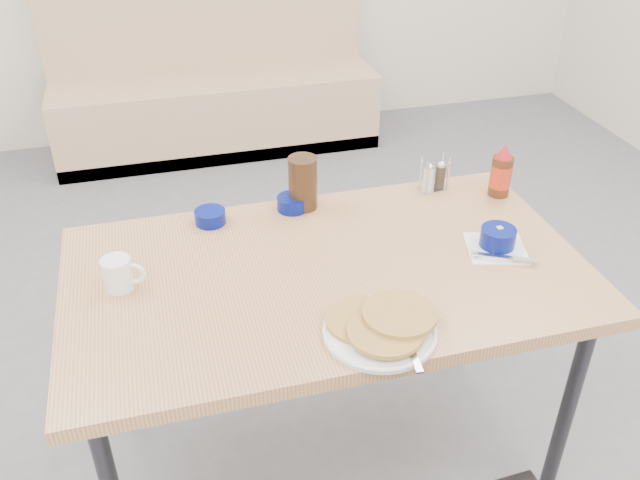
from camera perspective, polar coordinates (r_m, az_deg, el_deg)
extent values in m
cube|color=tan|center=(4.24, -8.63, 10.57)|extent=(1.90, 0.55, 0.45)
cube|color=tan|center=(4.29, -9.62, 17.76)|extent=(1.90, 0.12, 1.00)
cube|color=#2D2D33|center=(4.31, -8.43, 8.30)|extent=(1.90, 0.55, 0.08)
cube|color=tan|center=(1.84, 0.62, -2.93)|extent=(1.40, 0.80, 0.04)
cylinder|color=#2D2D33|center=(2.11, 20.04, -13.53)|extent=(0.04, 0.04, 0.72)
cylinder|color=#2D2D33|center=(2.29, -16.96, -8.33)|extent=(0.04, 0.04, 0.72)
cylinder|color=#2D2D33|center=(2.50, 12.36, -3.55)|extent=(0.04, 0.04, 0.72)
cylinder|color=white|center=(1.62, 5.03, -7.76)|extent=(0.27, 0.27, 0.01)
cylinder|color=tan|center=(1.63, 3.61, -6.73)|extent=(0.18, 0.18, 0.01)
cylinder|color=tan|center=(1.59, 5.52, -7.71)|extent=(0.18, 0.18, 0.01)
cylinder|color=tan|center=(1.62, 6.74, -6.18)|extent=(0.18, 0.18, 0.01)
cube|color=silver|center=(1.56, 7.84, -9.49)|extent=(0.03, 0.12, 0.00)
cylinder|color=white|center=(1.81, -16.69, -2.73)|extent=(0.08, 0.08, 0.09)
cylinder|color=black|center=(1.79, -16.88, -1.73)|extent=(0.07, 0.07, 0.00)
torus|color=white|center=(1.80, -15.41, -2.75)|extent=(0.06, 0.03, 0.06)
cube|color=white|center=(1.97, 14.60, -0.68)|extent=(0.20, 0.20, 0.00)
cylinder|color=white|center=(1.97, 14.62, -0.53)|extent=(0.15, 0.15, 0.01)
cylinder|color=#041066|center=(1.95, 14.75, 0.24)|extent=(0.10, 0.10, 0.05)
cylinder|color=white|center=(1.94, 14.84, 0.77)|extent=(0.09, 0.09, 0.01)
cube|color=#F4DB60|center=(1.94, 14.91, 0.95)|extent=(0.02, 0.02, 0.01)
cube|color=silver|center=(1.92, 15.29, -1.41)|extent=(0.17, 0.10, 0.00)
cylinder|color=#041066|center=(2.04, -9.23, 1.95)|extent=(0.09, 0.09, 0.04)
cylinder|color=#041066|center=(2.09, -2.35, 3.13)|extent=(0.09, 0.09, 0.04)
cylinder|color=#331F10|center=(2.07, -1.45, 4.83)|extent=(0.11, 0.11, 0.17)
cube|color=silver|center=(2.24, 9.50, 4.31)|extent=(0.10, 0.07, 0.00)
cylinder|color=silver|center=(2.18, 8.99, 5.20)|extent=(0.01, 0.01, 0.11)
cylinder|color=silver|center=(2.22, 10.78, 5.53)|extent=(0.01, 0.01, 0.11)
cylinder|color=silver|center=(2.21, 8.48, 5.65)|extent=(0.01, 0.01, 0.11)
cylinder|color=silver|center=(2.25, 10.26, 5.97)|extent=(0.01, 0.01, 0.11)
cylinder|color=silver|center=(2.21, 9.10, 5.10)|extent=(0.03, 0.03, 0.07)
cylinder|color=#3F3326|center=(2.23, 10.08, 5.28)|extent=(0.03, 0.03, 0.07)
cylinder|color=#47230F|center=(2.22, 14.97, 5.22)|extent=(0.07, 0.07, 0.13)
cylinder|color=#DC4519|center=(2.22, 14.98, 5.27)|extent=(0.07, 0.07, 0.08)
cone|color=red|center=(2.18, 15.30, 7.25)|extent=(0.05, 0.05, 0.05)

